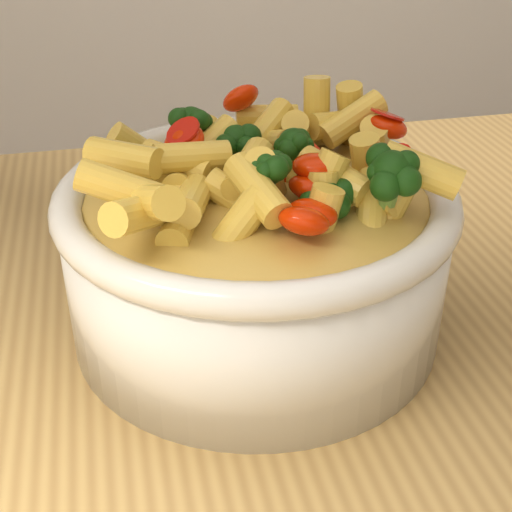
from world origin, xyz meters
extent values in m
cube|color=#AE874A|center=(0.00, 0.00, 0.88)|extent=(1.20, 0.80, 0.04)
cylinder|color=#AE874A|center=(0.55, 0.35, 0.43)|extent=(0.05, 0.05, 0.86)
cylinder|color=silver|center=(0.08, 0.02, 0.95)|extent=(0.26, 0.26, 0.10)
ellipsoid|color=silver|center=(0.08, 0.02, 0.92)|extent=(0.24, 0.24, 0.04)
torus|color=silver|center=(0.08, 0.02, 1.00)|extent=(0.27, 0.27, 0.02)
ellipsoid|color=gold|center=(0.08, 0.02, 1.00)|extent=(0.23, 0.23, 0.03)
camera|label=1|loc=(-0.02, -0.40, 1.22)|focal=50.00mm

